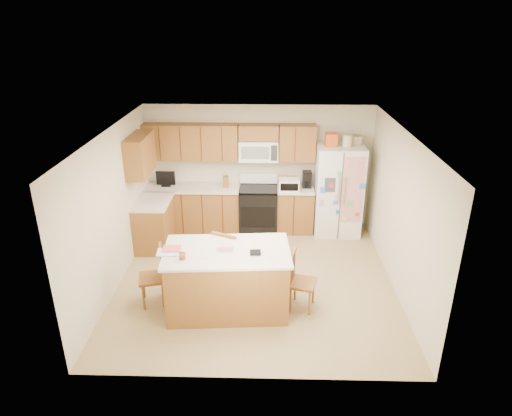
{
  "coord_description": "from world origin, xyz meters",
  "views": [
    {
      "loc": [
        0.18,
        -6.55,
        4.11
      ],
      "look_at": [
        -0.01,
        0.35,
        1.15
      ],
      "focal_mm": 32.0,
      "sensor_mm": 36.0,
      "label": 1
    }
  ],
  "objects_px": {
    "refrigerator": "(338,189)",
    "windsor_chair_back": "(230,261)",
    "windsor_chair_right": "(301,282)",
    "island": "(228,279)",
    "stove": "(258,208)",
    "windsor_chair_left": "(154,277)"
  },
  "relations": [
    {
      "from": "windsor_chair_left",
      "to": "windsor_chair_back",
      "type": "bearing_deg",
      "value": 21.7
    },
    {
      "from": "refrigerator",
      "to": "windsor_chair_right",
      "type": "distance_m",
      "value": 2.81
    },
    {
      "from": "island",
      "to": "windsor_chair_right",
      "type": "distance_m",
      "value": 1.09
    },
    {
      "from": "refrigerator",
      "to": "windsor_chair_back",
      "type": "bearing_deg",
      "value": -133.09
    },
    {
      "from": "refrigerator",
      "to": "windsor_chair_back",
      "type": "xyz_separation_m",
      "value": [
        -1.98,
        -2.12,
        -0.43
      ]
    },
    {
      "from": "island",
      "to": "refrigerator",
      "type": "bearing_deg",
      "value": 53.82
    },
    {
      "from": "island",
      "to": "windsor_chair_right",
      "type": "xyz_separation_m",
      "value": [
        1.09,
        0.06,
        -0.06
      ]
    },
    {
      "from": "stove",
      "to": "refrigerator",
      "type": "distance_m",
      "value": 1.63
    },
    {
      "from": "stove",
      "to": "windsor_chair_back",
      "type": "height_order",
      "value": "stove"
    },
    {
      "from": "stove",
      "to": "windsor_chair_back",
      "type": "relative_size",
      "value": 1.09
    },
    {
      "from": "stove",
      "to": "island",
      "type": "bearing_deg",
      "value": -98.14
    },
    {
      "from": "windsor_chair_back",
      "to": "windsor_chair_right",
      "type": "bearing_deg",
      "value": -24.8
    },
    {
      "from": "refrigerator",
      "to": "windsor_chair_back",
      "type": "distance_m",
      "value": 2.93
    },
    {
      "from": "island",
      "to": "windsor_chair_left",
      "type": "bearing_deg",
      "value": 173.75
    },
    {
      "from": "windsor_chair_left",
      "to": "windsor_chair_back",
      "type": "height_order",
      "value": "windsor_chair_back"
    },
    {
      "from": "refrigerator",
      "to": "windsor_chair_right",
      "type": "bearing_deg",
      "value": -108.46
    },
    {
      "from": "island",
      "to": "windsor_chair_back",
      "type": "relative_size",
      "value": 1.86
    },
    {
      "from": "refrigerator",
      "to": "windsor_chair_left",
      "type": "bearing_deg",
      "value": -140.41
    },
    {
      "from": "windsor_chair_left",
      "to": "windsor_chair_back",
      "type": "xyz_separation_m",
      "value": [
        1.12,
        0.44,
        0.05
      ]
    },
    {
      "from": "stove",
      "to": "windsor_chair_right",
      "type": "distance_m",
      "value": 2.78
    },
    {
      "from": "windsor_chair_back",
      "to": "windsor_chair_right",
      "type": "xyz_separation_m",
      "value": [
        1.1,
        -0.51,
        -0.05
      ]
    },
    {
      "from": "stove",
      "to": "island",
      "type": "relative_size",
      "value": 0.59
    }
  ]
}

